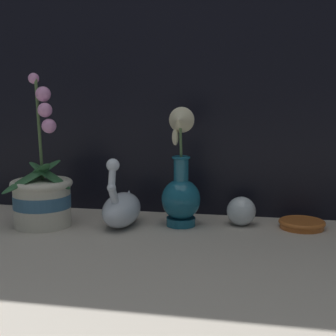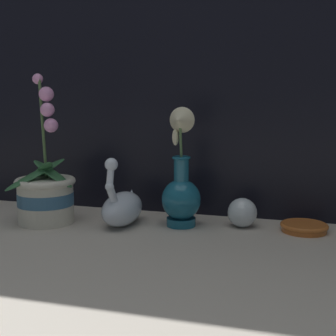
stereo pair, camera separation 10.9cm
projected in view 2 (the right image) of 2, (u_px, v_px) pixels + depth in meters
ground_plane at (158, 243)px, 1.12m from camera, size 2.80×2.80×0.00m
window_backdrop at (190, 7)px, 1.33m from camera, size 2.80×0.03×1.20m
orchid_potted_plant at (46, 193)px, 1.29m from camera, size 0.19×0.21×0.41m
swan_figurine at (122, 206)px, 1.27m from camera, size 0.09×0.19×0.19m
blue_vase at (181, 188)px, 1.25m from camera, size 0.11×0.11×0.32m
glass_sphere at (242, 213)px, 1.25m from camera, size 0.08×0.08×0.08m
amber_dish at (304, 227)px, 1.21m from camera, size 0.12×0.12×0.02m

